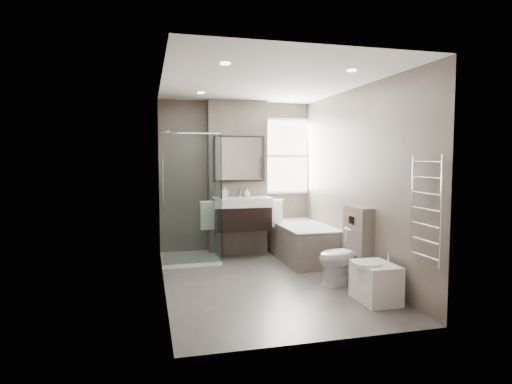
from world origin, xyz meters
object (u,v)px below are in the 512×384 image
object	(u,v)px
bathtub	(302,240)
toilet	(343,256)
vanity	(242,213)
bidet	(375,281)

from	to	relation	value
bathtub	toilet	world-z (taller)	toilet
vanity	bidet	bearing A→B (deg)	-67.72
vanity	bathtub	world-z (taller)	vanity
toilet	bidet	bearing A→B (deg)	-12.87
vanity	toilet	size ratio (longest dim) A/B	1.32
vanity	toilet	world-z (taller)	vanity
bathtub	toilet	distance (m)	1.41
vanity	bathtub	bearing A→B (deg)	-19.37
bathtub	toilet	bearing A→B (deg)	-88.17
bathtub	bidet	distance (m)	2.15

